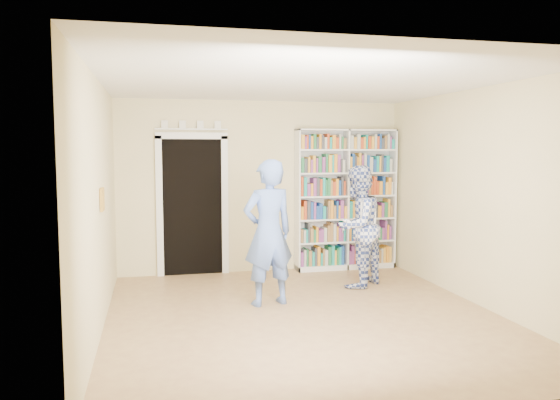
# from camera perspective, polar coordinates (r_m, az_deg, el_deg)

# --- Properties ---
(floor) EXTENTS (5.00, 5.00, 0.00)m
(floor) POSITION_cam_1_polar(r_m,az_deg,el_deg) (6.51, 2.54, -12.04)
(floor) COLOR #906646
(floor) RESTS_ON ground
(ceiling) EXTENTS (5.00, 5.00, 0.00)m
(ceiling) POSITION_cam_1_polar(r_m,az_deg,el_deg) (6.26, 2.64, 12.26)
(ceiling) COLOR white
(ceiling) RESTS_ON wall_back
(wall_back) EXTENTS (4.50, 0.00, 4.50)m
(wall_back) POSITION_cam_1_polar(r_m,az_deg,el_deg) (8.67, -1.89, 1.39)
(wall_back) COLOR beige
(wall_back) RESTS_ON floor
(wall_left) EXTENTS (0.00, 5.00, 5.00)m
(wall_left) POSITION_cam_1_polar(r_m,az_deg,el_deg) (6.04, -18.42, -0.58)
(wall_left) COLOR beige
(wall_left) RESTS_ON floor
(wall_right) EXTENTS (0.00, 5.00, 5.00)m
(wall_right) POSITION_cam_1_polar(r_m,az_deg,el_deg) (7.19, 20.12, 0.26)
(wall_right) COLOR beige
(wall_right) RESTS_ON floor
(bookshelf) EXTENTS (1.65, 0.31, 2.26)m
(bookshelf) POSITION_cam_1_polar(r_m,az_deg,el_deg) (8.90, 6.86, 0.12)
(bookshelf) COLOR white
(bookshelf) RESTS_ON floor
(doorway) EXTENTS (1.10, 0.08, 2.43)m
(doorway) POSITION_cam_1_polar(r_m,az_deg,el_deg) (8.52, -9.14, 0.10)
(doorway) COLOR black
(doorway) RESTS_ON floor
(wall_art) EXTENTS (0.03, 0.25, 0.25)m
(wall_art) POSITION_cam_1_polar(r_m,az_deg,el_deg) (6.23, -18.09, 0.06)
(wall_art) COLOR brown
(wall_art) RESTS_ON wall_left
(man_blue) EXTENTS (0.75, 0.58, 1.82)m
(man_blue) POSITION_cam_1_polar(r_m,az_deg,el_deg) (6.79, -1.24, -3.43)
(man_blue) COLOR #5B7BCB
(man_blue) RESTS_ON floor
(man_plaid) EXTENTS (1.06, 1.03, 1.72)m
(man_plaid) POSITION_cam_1_polar(r_m,az_deg,el_deg) (7.78, 8.06, -2.75)
(man_plaid) COLOR #2D408B
(man_plaid) RESTS_ON floor
(paper_sheet) EXTENTS (0.23, 0.01, 0.32)m
(paper_sheet) POSITION_cam_1_polar(r_m,az_deg,el_deg) (7.61, 9.20, -1.31)
(paper_sheet) COLOR white
(paper_sheet) RESTS_ON man_plaid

